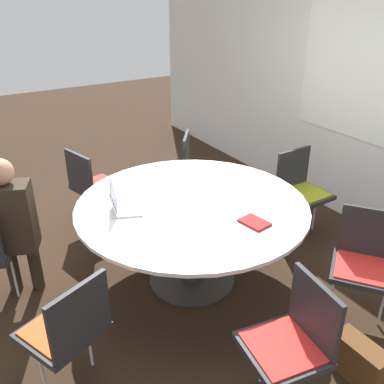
{
  "coord_description": "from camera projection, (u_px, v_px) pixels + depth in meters",
  "views": [
    {
      "loc": [
        2.58,
        -1.6,
        2.35
      ],
      "look_at": [
        0.0,
        0.0,
        0.85
      ],
      "focal_mm": 40.0,
      "sensor_mm": 36.0,
      "label": 1
    }
  ],
  "objects": [
    {
      "name": "chair_6",
      "position": [
        92.0,
        183.0,
        4.31
      ],
      "size": [
        0.53,
        0.52,
        0.87
      ],
      "rotation": [
        0.0,
        0.0,
        12.82
      ],
      "color": "#262628",
      "rests_on": "ground_plane"
    },
    {
      "name": "conference_table",
      "position": [
        192.0,
        217.0,
        3.48
      ],
      "size": [
        1.86,
        1.86,
        0.75
      ],
      "color": "#333333",
      "rests_on": "ground_plane"
    },
    {
      "name": "laptop",
      "position": [
        122.0,
        202.0,
        3.32
      ],
      "size": [
        0.39,
        0.35,
        0.21
      ],
      "rotation": [
        0.0,
        0.0,
        2.75
      ],
      "color": "silver",
      "rests_on": "conference_table"
    },
    {
      "name": "chair_5",
      "position": [
        198.0,
        165.0,
        4.72
      ],
      "size": [
        0.6,
        0.6,
        0.87
      ],
      "rotation": [
        0.0,
        0.0,
        11.91
      ],
      "color": "#262628",
      "rests_on": "ground_plane"
    },
    {
      "name": "handbag",
      "position": [
        359.0,
        361.0,
        2.77
      ],
      "size": [
        0.36,
        0.16,
        0.28
      ],
      "color": "#513319",
      "rests_on": "ground_plane"
    },
    {
      "name": "chair_3",
      "position": [
        365.0,
        258.0,
        3.14
      ],
      "size": [
        0.6,
        0.6,
        0.87
      ],
      "rotation": [
        0.0,
        0.0,
        10.06
      ],
      "color": "#262628",
      "rests_on": "ground_plane"
    },
    {
      "name": "wall_back",
      "position": [
        374.0,
        96.0,
        4.13
      ],
      "size": [
        8.0,
        0.07,
        2.7
      ],
      "color": "silver",
      "rests_on": "ground_plane"
    },
    {
      "name": "chair_1",
      "position": [
        68.0,
        326.0,
        2.51
      ],
      "size": [
        0.56,
        0.57,
        0.87
      ],
      "rotation": [
        0.0,
        0.0,
        8.24
      ],
      "color": "#262628",
      "rests_on": "ground_plane"
    },
    {
      "name": "person_0",
      "position": [
        11.0,
        220.0,
        3.25
      ],
      "size": [
        0.35,
        0.42,
        1.22
      ],
      "rotation": [
        0.0,
        0.0,
        7.46
      ],
      "color": "#2D2319",
      "rests_on": "ground_plane"
    },
    {
      "name": "chair_4",
      "position": [
        301.0,
        186.0,
        4.24
      ],
      "size": [
        0.43,
        0.45,
        0.87
      ],
      "rotation": [
        0.0,
        0.0,
        11.03
      ],
      "color": "#262628",
      "rests_on": "ground_plane"
    },
    {
      "name": "chair_2",
      "position": [
        293.0,
        337.0,
        2.44
      ],
      "size": [
        0.5,
        0.48,
        0.87
      ],
      "rotation": [
        0.0,
        0.0,
        9.27
      ],
      "color": "#262628",
      "rests_on": "ground_plane"
    },
    {
      "name": "spiral_notebook",
      "position": [
        254.0,
        222.0,
        3.13
      ],
      "size": [
        0.23,
        0.18,
        0.02
      ],
      "color": "maroon",
      "rests_on": "conference_table"
    },
    {
      "name": "ground_plane",
      "position": [
        192.0,
        279.0,
        3.76
      ],
      "size": [
        16.0,
        16.0,
        0.0
      ],
      "primitive_type": "plane",
      "color": "black"
    }
  ]
}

